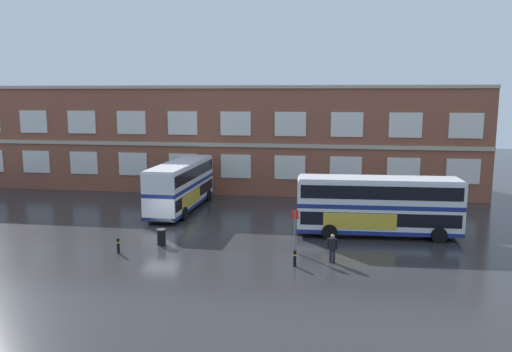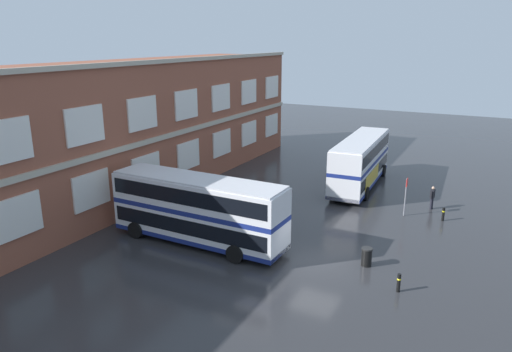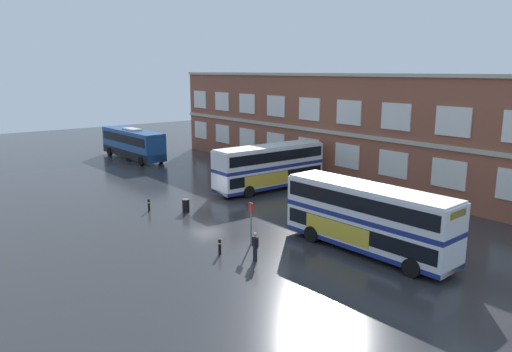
{
  "view_description": "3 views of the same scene",
  "coord_description": "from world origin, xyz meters",
  "px_view_note": "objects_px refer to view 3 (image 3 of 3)",
  "views": [
    {
      "loc": [
        11.95,
        -33.09,
        9.75
      ],
      "look_at": [
        6.51,
        1.72,
        3.99
      ],
      "focal_mm": 35.57,
      "sensor_mm": 36.0,
      "label": 1
    },
    {
      "loc": [
        -22.66,
        -8.0,
        11.92
      ],
      "look_at": [
        1.58,
        4.56,
        3.97
      ],
      "focal_mm": 33.29,
      "sensor_mm": 36.0,
      "label": 2
    },
    {
      "loc": [
        32.64,
        -20.65,
        10.74
      ],
      "look_at": [
        3.33,
        2.48,
        2.59
      ],
      "focal_mm": 34.07,
      "sensor_mm": 36.0,
      "label": 3
    }
  ],
  "objects_px": {
    "safety_bollard_west": "(149,205)",
    "touring_coach": "(133,144)",
    "double_decker_near": "(270,166)",
    "station_litter_bin": "(186,206)",
    "bus_stand_flag": "(251,219)",
    "double_decker_middle": "(368,217)",
    "waiting_passenger": "(255,245)",
    "safety_bollard_east": "(220,246)"
  },
  "relations": [
    {
      "from": "safety_bollard_west",
      "to": "double_decker_near",
      "type": "bearing_deg",
      "value": 88.19
    },
    {
      "from": "station_litter_bin",
      "to": "safety_bollard_west",
      "type": "distance_m",
      "value": 2.93
    },
    {
      "from": "double_decker_near",
      "to": "station_litter_bin",
      "type": "distance_m",
      "value": 10.06
    },
    {
      "from": "station_litter_bin",
      "to": "waiting_passenger",
      "type": "bearing_deg",
      "value": -9.57
    },
    {
      "from": "bus_stand_flag",
      "to": "safety_bollard_east",
      "type": "bearing_deg",
      "value": -85.17
    },
    {
      "from": "double_decker_near",
      "to": "bus_stand_flag",
      "type": "bearing_deg",
      "value": -44.42
    },
    {
      "from": "double_decker_near",
      "to": "safety_bollard_west",
      "type": "distance_m",
      "value": 12.03
    },
    {
      "from": "double_decker_middle",
      "to": "station_litter_bin",
      "type": "xyz_separation_m",
      "value": [
        -14.05,
        -4.31,
        -1.63
      ]
    },
    {
      "from": "bus_stand_flag",
      "to": "safety_bollard_west",
      "type": "distance_m",
      "value": 10.94
    },
    {
      "from": "double_decker_near",
      "to": "safety_bollard_east",
      "type": "distance_m",
      "value": 16.6
    },
    {
      "from": "double_decker_middle",
      "to": "station_litter_bin",
      "type": "relative_size",
      "value": 10.78
    },
    {
      "from": "touring_coach",
      "to": "safety_bollard_west",
      "type": "bearing_deg",
      "value": -21.56
    },
    {
      "from": "double_decker_middle",
      "to": "waiting_passenger",
      "type": "distance_m",
      "value": 6.98
    },
    {
      "from": "touring_coach",
      "to": "station_litter_bin",
      "type": "xyz_separation_m",
      "value": [
        24.05,
        -6.58,
        -1.39
      ]
    },
    {
      "from": "double_decker_near",
      "to": "bus_stand_flag",
      "type": "xyz_separation_m",
      "value": [
        10.37,
        -10.16,
        -0.51
      ]
    },
    {
      "from": "bus_stand_flag",
      "to": "safety_bollard_west",
      "type": "relative_size",
      "value": 2.84
    },
    {
      "from": "double_decker_middle",
      "to": "waiting_passenger",
      "type": "xyz_separation_m",
      "value": [
        -3.02,
        -6.17,
        -1.22
      ]
    },
    {
      "from": "touring_coach",
      "to": "safety_bollard_east",
      "type": "relative_size",
      "value": 12.71
    },
    {
      "from": "double_decker_near",
      "to": "safety_bollard_west",
      "type": "height_order",
      "value": "double_decker_near"
    },
    {
      "from": "double_decker_near",
      "to": "double_decker_middle",
      "type": "xyz_separation_m",
      "value": [
        15.7,
        -5.48,
        0.0
      ]
    },
    {
      "from": "waiting_passenger",
      "to": "safety_bollard_east",
      "type": "distance_m",
      "value": 2.38
    },
    {
      "from": "bus_stand_flag",
      "to": "safety_bollard_west",
      "type": "height_order",
      "value": "bus_stand_flag"
    },
    {
      "from": "station_litter_bin",
      "to": "safety_bollard_west",
      "type": "xyz_separation_m",
      "value": [
        -2.03,
        -2.12,
        -0.03
      ]
    },
    {
      "from": "safety_bollard_west",
      "to": "touring_coach",
      "type": "bearing_deg",
      "value": 158.44
    },
    {
      "from": "double_decker_near",
      "to": "waiting_passenger",
      "type": "distance_m",
      "value": 17.26
    },
    {
      "from": "waiting_passenger",
      "to": "bus_stand_flag",
      "type": "bearing_deg",
      "value": 147.16
    },
    {
      "from": "waiting_passenger",
      "to": "safety_bollard_west",
      "type": "xyz_separation_m",
      "value": [
        -13.06,
        -0.26,
        -0.44
      ]
    },
    {
      "from": "double_decker_near",
      "to": "double_decker_middle",
      "type": "bearing_deg",
      "value": -19.23
    },
    {
      "from": "double_decker_near",
      "to": "bus_stand_flag",
      "type": "relative_size",
      "value": 4.09
    },
    {
      "from": "double_decker_near",
      "to": "waiting_passenger",
      "type": "height_order",
      "value": "double_decker_near"
    },
    {
      "from": "double_decker_near",
      "to": "safety_bollard_west",
      "type": "xyz_separation_m",
      "value": [
        -0.38,
        -11.91,
        -1.66
      ]
    },
    {
      "from": "double_decker_middle",
      "to": "waiting_passenger",
      "type": "relative_size",
      "value": 6.53
    },
    {
      "from": "safety_bollard_west",
      "to": "bus_stand_flag",
      "type": "bearing_deg",
      "value": 9.25
    },
    {
      "from": "bus_stand_flag",
      "to": "station_litter_bin",
      "type": "height_order",
      "value": "bus_stand_flag"
    },
    {
      "from": "safety_bollard_east",
      "to": "double_decker_middle",
      "type": "bearing_deg",
      "value": 54.59
    },
    {
      "from": "safety_bollard_west",
      "to": "station_litter_bin",
      "type": "bearing_deg",
      "value": 46.14
    },
    {
      "from": "double_decker_middle",
      "to": "touring_coach",
      "type": "relative_size",
      "value": 0.92
    },
    {
      "from": "bus_stand_flag",
      "to": "station_litter_bin",
      "type": "distance_m",
      "value": 8.79
    },
    {
      "from": "touring_coach",
      "to": "station_litter_bin",
      "type": "relative_size",
      "value": 11.72
    },
    {
      "from": "double_decker_middle",
      "to": "safety_bollard_west",
      "type": "relative_size",
      "value": 11.69
    },
    {
      "from": "waiting_passenger",
      "to": "safety_bollard_east",
      "type": "relative_size",
      "value": 1.79
    },
    {
      "from": "double_decker_near",
      "to": "bus_stand_flag",
      "type": "distance_m",
      "value": 14.52
    }
  ]
}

